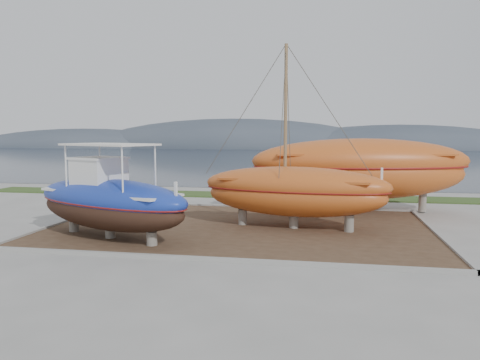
% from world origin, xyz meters
% --- Properties ---
extents(ground, '(140.00, 140.00, 0.00)m').
position_xyz_m(ground, '(0.00, 0.00, 0.00)').
color(ground, gray).
rests_on(ground, ground).
extents(dirt_patch, '(18.00, 12.00, 0.06)m').
position_xyz_m(dirt_patch, '(0.00, 4.00, 0.03)').
color(dirt_patch, '#422D1E').
rests_on(dirt_patch, ground).
extents(curb_frame, '(18.60, 12.60, 0.15)m').
position_xyz_m(curb_frame, '(0.00, 4.00, 0.07)').
color(curb_frame, gray).
rests_on(curb_frame, ground).
extents(grass_strip, '(44.00, 3.00, 0.08)m').
position_xyz_m(grass_strip, '(0.00, 15.50, 0.04)').
color(grass_strip, '#284219').
rests_on(grass_strip, ground).
extents(sea, '(260.00, 100.00, 0.04)m').
position_xyz_m(sea, '(0.00, 70.00, 0.00)').
color(sea, '#17202E').
rests_on(sea, ground).
extents(mountain_ridge, '(200.00, 36.00, 20.00)m').
position_xyz_m(mountain_ridge, '(0.00, 125.00, 0.00)').
color(mountain_ridge, '#333D49').
rests_on(mountain_ridge, ground).
extents(blue_caique, '(8.91, 5.75, 4.11)m').
position_xyz_m(blue_caique, '(-5.10, 0.54, 2.11)').
color(blue_caique, '#1A34A1').
rests_on(blue_caique, dirt_patch).
extents(white_dinghy, '(4.52, 2.96, 1.27)m').
position_xyz_m(white_dinghy, '(-6.44, 4.81, 0.70)').
color(white_dinghy, white).
rests_on(white_dinghy, dirt_patch).
extents(orange_sailboat, '(9.33, 3.99, 8.70)m').
position_xyz_m(orange_sailboat, '(2.62, 4.15, 4.41)').
color(orange_sailboat, '#B24F1B').
rests_on(orange_sailboat, dirt_patch).
extents(orange_bare_hull, '(13.08, 6.20, 4.12)m').
position_xyz_m(orange_bare_hull, '(6.08, 9.48, 2.12)').
color(orange_bare_hull, '#B24F1B').
rests_on(orange_bare_hull, dirt_patch).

